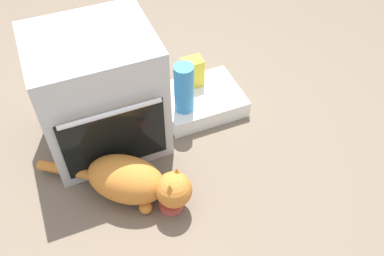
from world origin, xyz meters
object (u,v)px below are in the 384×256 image
object	(u,v)px
pantry_cabinet	(201,100)
water_bottle	(184,88)
cat	(134,181)
snack_bag	(192,72)
food_bowl	(171,203)
oven	(99,93)

from	to	relation	value
pantry_cabinet	water_bottle	xyz separation A→B (m)	(-0.14, -0.07, 0.20)
cat	water_bottle	xyz separation A→B (m)	(0.42, 0.40, 0.12)
snack_bag	food_bowl	bearing A→B (deg)	-119.87
snack_bag	water_bottle	bearing A→B (deg)	-125.02
oven	cat	world-z (taller)	oven
oven	snack_bag	world-z (taller)	oven
water_bottle	food_bowl	bearing A→B (deg)	-118.01
food_bowl	snack_bag	distance (m)	0.82
oven	pantry_cabinet	xyz separation A→B (m)	(0.58, 0.03, -0.28)
food_bowl	cat	bearing A→B (deg)	140.38
pantry_cabinet	water_bottle	distance (m)	0.25
pantry_cabinet	food_bowl	size ratio (longest dim) A/B	3.86
oven	snack_bag	bearing A→B (deg)	12.87
snack_bag	pantry_cabinet	bearing A→B (deg)	-82.46
pantry_cabinet	snack_bag	distance (m)	0.18
oven	water_bottle	distance (m)	0.46
pantry_cabinet	food_bowl	xyz separation A→B (m)	(-0.41, -0.59, -0.03)
food_bowl	snack_bag	xyz separation A→B (m)	(0.40, 0.70, 0.17)
snack_bag	oven	bearing A→B (deg)	-167.13
pantry_cabinet	water_bottle	world-z (taller)	water_bottle
food_bowl	water_bottle	size ratio (longest dim) A/B	0.41
oven	food_bowl	world-z (taller)	oven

